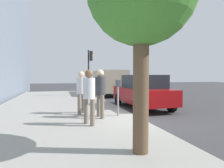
{
  "coord_description": "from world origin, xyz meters",
  "views": [
    {
      "loc": [
        -6.83,
        2.92,
        1.72
      ],
      "look_at": [
        0.96,
        0.81,
        1.39
      ],
      "focal_mm": 31.53,
      "sensor_mm": 36.0,
      "label": 1
    }
  ],
  "objects": [
    {
      "name": "traffic_signal",
      "position": [
        8.7,
        0.53,
        2.58
      ],
      "size": [
        0.24,
        0.44,
        3.6
      ],
      "color": "black",
      "rests_on": "sidewalk_slab"
    },
    {
      "name": "pedestrian_at_meter",
      "position": [
        0.39,
        1.42,
        1.22
      ],
      "size": [
        0.54,
        0.39,
        1.81
      ],
      "rotation": [
        0.0,
        0.0,
        -1.42
      ],
      "color": "#726656",
      "rests_on": "sidewalk_slab"
    },
    {
      "name": "parked_van_far",
      "position": [
        9.91,
        -1.35,
        1.26
      ],
      "size": [
        5.21,
        2.13,
        2.18
      ],
      "color": "gray",
      "rests_on": "ground_plane"
    },
    {
      "name": "parking_officer",
      "position": [
        1.35,
        2.02,
        1.19
      ],
      "size": [
        0.48,
        0.38,
        1.76
      ],
      "rotation": [
        0.0,
        0.0,
        -2.1
      ],
      "color": "#726656",
      "rests_on": "sidewalk_slab"
    },
    {
      "name": "pedestrian_bystander",
      "position": [
        -0.59,
        1.99,
        1.19
      ],
      "size": [
        0.5,
        0.39,
        1.77
      ],
      "rotation": [
        0.0,
        0.0,
        -1.15
      ],
      "color": "#726656",
      "rests_on": "sidewalk_slab"
    },
    {
      "name": "parked_sedan_near",
      "position": [
        2.76,
        -1.35,
        0.89
      ],
      "size": [
        4.44,
        2.04,
        1.77
      ],
      "color": "maroon",
      "rests_on": "ground_plane"
    },
    {
      "name": "parking_meter",
      "position": [
        0.55,
        0.68,
        1.17
      ],
      "size": [
        0.36,
        0.12,
        1.41
      ],
      "color": "gray",
      "rests_on": "sidewalk_slab"
    },
    {
      "name": "ground_plane",
      "position": [
        0.0,
        0.0,
        0.0
      ],
      "size": [
        80.0,
        80.0,
        0.0
      ],
      "primitive_type": "plane",
      "color": "#38383A",
      "rests_on": "ground"
    },
    {
      "name": "sidewalk_slab",
      "position": [
        0.0,
        3.0,
        0.07
      ],
      "size": [
        28.0,
        6.0,
        0.15
      ],
      "primitive_type": "cube",
      "color": "gray",
      "rests_on": "ground_plane"
    }
  ]
}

